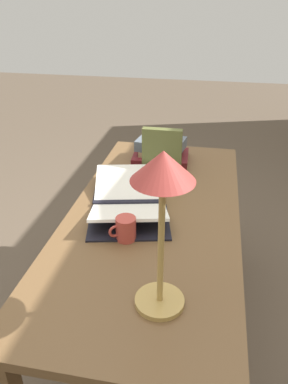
# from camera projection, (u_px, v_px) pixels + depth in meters

# --- Properties ---
(ground_plane) EXTENTS (12.00, 12.00, 0.00)m
(ground_plane) POSITION_uv_depth(u_px,v_px,m) (152.00, 333.00, 1.90)
(ground_plane) COLOR brown
(reading_desk) EXTENTS (1.54, 0.70, 0.72)m
(reading_desk) POSITION_uv_depth(u_px,v_px,m) (153.00, 231.00, 1.60)
(reading_desk) COLOR brown
(reading_desk) RESTS_ON ground_plane
(open_book) EXTENTS (0.59, 0.43, 0.08)m
(open_book) POSITION_uv_depth(u_px,v_px,m) (129.00, 200.00, 1.60)
(open_book) COLOR black
(open_book) RESTS_ON reading_desk
(book_stack_tall) EXTENTS (0.23, 0.30, 0.12)m
(book_stack_tall) POSITION_uv_depth(u_px,v_px,m) (161.00, 151.00, 2.00)
(book_stack_tall) COLOR maroon
(book_stack_tall) RESTS_ON reading_desk
(book_standing_upright) EXTENTS (0.04, 0.19, 0.25)m
(book_standing_upright) POSITION_uv_depth(u_px,v_px,m) (162.00, 154.00, 1.78)
(book_standing_upright) COLOR brown
(book_standing_upright) RESTS_ON reading_desk
(reading_lamp) EXTENTS (0.16, 0.16, 0.49)m
(reading_lamp) POSITION_uv_depth(u_px,v_px,m) (162.00, 192.00, 0.93)
(reading_lamp) COLOR tan
(reading_lamp) RESTS_ON reading_desk
(coffee_mug) EXTENTS (0.08, 0.10, 0.09)m
(coffee_mug) POSITION_uv_depth(u_px,v_px,m) (125.00, 229.00, 1.37)
(coffee_mug) COLOR #B74238
(coffee_mug) RESTS_ON reading_desk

